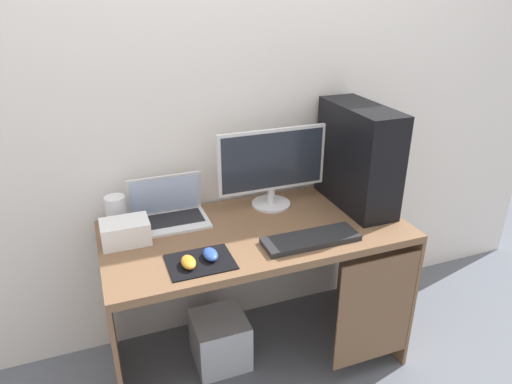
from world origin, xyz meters
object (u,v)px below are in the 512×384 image
projector (125,232)px  monitor (272,166)px  mouse_left (210,254)px  mouse_right (188,262)px  laptop (169,212)px  keyboard (311,239)px  pc_tower (358,157)px  speaker (116,212)px  subwoofer (220,340)px

projector → monitor: bearing=8.7°
projector → mouse_left: size_ratio=2.08×
projector → mouse_right: (0.20, -0.28, -0.03)m
laptop → keyboard: bearing=-37.3°
pc_tower → speaker: bearing=171.3°
speaker → subwoofer: (0.40, -0.21, -0.69)m
projector → keyboard: size_ratio=0.48×
subwoofer → mouse_left: bearing=-111.3°
laptop → mouse_right: size_ratio=3.57×
laptop → keyboard: (0.53, -0.40, -0.03)m
pc_tower → laptop: pc_tower is taller
pc_tower → keyboard: size_ratio=1.18×
mouse_left → subwoofer: (0.08, 0.20, -0.64)m
pc_tower → subwoofer: bearing=-176.7°
pc_tower → laptop: 0.93m
pc_tower → monitor: size_ratio=0.92×
mouse_left → projector: bearing=139.6°
monitor → mouse_right: 0.67m
monitor → projector: bearing=-171.3°
laptop → projector: laptop is taller
monitor → mouse_right: size_ratio=5.64×
laptop → mouse_right: laptop is taller
monitor → mouse_left: bearing=-138.7°
projector → mouse_right: bearing=-53.9°
subwoofer → pc_tower: bearing=3.3°
pc_tower → speaker: (-1.13, 0.17, -0.18)m
pc_tower → speaker: 1.16m
mouse_right → subwoofer: bearing=52.5°
speaker → mouse_right: speaker is taller
pc_tower → mouse_right: 0.97m
pc_tower → monitor: (-0.39, 0.12, -0.04)m
projector → laptop: bearing=31.6°
laptop → projector: bearing=-148.4°
keyboard → mouse_right: size_ratio=4.38×
projector → keyboard: projector is taller
speaker → projector: 0.16m
keyboard → mouse_left: size_ratio=4.38×
subwoofer → laptop: bearing=133.0°
pc_tower → mouse_right: (-0.90, -0.27, -0.23)m
pc_tower → mouse_left: (-0.81, -0.24, -0.23)m
projector → pc_tower: bearing=-0.7°
monitor → subwoofer: size_ratio=2.09×
mouse_left → keyboard: bearing=-2.6°
speaker → keyboard: (0.76, -0.44, -0.06)m
mouse_left → pc_tower: bearing=16.7°
monitor → keyboard: monitor is taller
mouse_left → laptop: bearing=103.5°
pc_tower → subwoofer: 1.13m
monitor → speaker: (-0.73, 0.05, -0.14)m
pc_tower → subwoofer: pc_tower is taller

